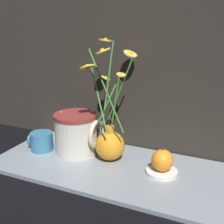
% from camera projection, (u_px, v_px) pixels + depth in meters
% --- Properties ---
extents(ground_plane, '(6.00, 6.00, 0.00)m').
position_uv_depth(ground_plane, '(115.00, 170.00, 0.95)').
color(ground_plane, black).
extents(shelf, '(0.76, 0.33, 0.01)m').
position_uv_depth(shelf, '(115.00, 168.00, 0.95)').
color(shelf, gray).
rests_on(shelf, ground_plane).
extents(vase_with_flowers, '(0.13, 0.24, 0.38)m').
position_uv_depth(vase_with_flowers, '(110.00, 139.00, 0.97)').
color(vase_with_flowers, orange).
rests_on(vase_with_flowers, shelf).
extents(yellow_mug, '(0.09, 0.08, 0.06)m').
position_uv_depth(yellow_mug, '(41.00, 141.00, 1.06)').
color(yellow_mug, teal).
rests_on(yellow_mug, shelf).
extents(ceramic_pitcher, '(0.17, 0.14, 0.15)m').
position_uv_depth(ceramic_pitcher, '(77.00, 132.00, 1.02)').
color(ceramic_pitcher, beige).
rests_on(ceramic_pitcher, shelf).
extents(saucer_plate, '(0.09, 0.09, 0.01)m').
position_uv_depth(saucer_plate, '(162.00, 172.00, 0.91)').
color(saucer_plate, white).
rests_on(saucer_plate, shelf).
extents(orange_fruit, '(0.06, 0.06, 0.07)m').
position_uv_depth(orange_fruit, '(162.00, 160.00, 0.89)').
color(orange_fruit, orange).
rests_on(orange_fruit, saucer_plate).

